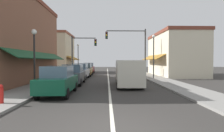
{
  "coord_description": "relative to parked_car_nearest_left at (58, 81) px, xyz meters",
  "views": [
    {
      "loc": [
        -0.19,
        -5.33,
        2.07
      ],
      "look_at": [
        0.33,
        12.31,
        1.58
      ],
      "focal_mm": 29.15,
      "sensor_mm": 36.0,
      "label": 1
    }
  ],
  "objects": [
    {
      "name": "parked_car_third_left",
      "position": [
        -0.1,
        9.93,
        0.0
      ],
      "size": [
        1.87,
        4.14,
        1.77
      ],
      "rotation": [
        0.0,
        0.0,
        -0.03
      ],
      "color": "#B7BABF",
      "rests_on": "ground"
    },
    {
      "name": "parked_car_far_left",
      "position": [
        0.01,
        14.13,
        0.0
      ],
      "size": [
        1.79,
        4.11,
        1.77
      ],
      "rotation": [
        0.0,
        0.0,
        -0.0
      ],
      "color": "brown",
      "rests_on": "ground"
    },
    {
      "name": "street_lamp_left_near",
      "position": [
        -2.02,
        1.52,
        2.03
      ],
      "size": [
        0.36,
        0.36,
        4.25
      ],
      "color": "black",
      "rests_on": "ground"
    },
    {
      "name": "sidewalk_right",
      "position": [
        8.65,
        12.21,
        -0.82
      ],
      "size": [
        2.6,
        56.0,
        0.12
      ],
      "primitive_type": "cube",
      "color": "gray",
      "rests_on": "ground"
    },
    {
      "name": "ground_plane",
      "position": [
        3.15,
        12.21,
        -0.88
      ],
      "size": [
        80.0,
        80.0,
        0.0
      ],
      "primitive_type": "plane",
      "color": "#33302D"
    },
    {
      "name": "storefront_right_block",
      "position": [
        12.51,
        14.21,
        2.14
      ],
      "size": [
        6.45,
        10.2,
        6.02
      ],
      "color": "beige",
      "rests_on": "ground"
    },
    {
      "name": "parked_car_second_left",
      "position": [
        -0.0,
        4.98,
        0.0
      ],
      "size": [
        1.8,
        4.11,
        1.77
      ],
      "rotation": [
        0.0,
        0.0,
        0.01
      ],
      "color": "#4C5156",
      "rests_on": "ground"
    },
    {
      "name": "fire_hydrant",
      "position": [
        -1.92,
        -2.65,
        -0.33
      ],
      "size": [
        0.22,
        0.22,
        0.87
      ],
      "color": "red",
      "rests_on": "ground"
    },
    {
      "name": "lane_center_stripe",
      "position": [
        3.15,
        12.21,
        -0.88
      ],
      "size": [
        0.14,
        52.0,
        0.01
      ],
      "primitive_type": "cube",
      "color": "silver",
      "rests_on": "ground"
    },
    {
      "name": "traffic_signal_left_corner",
      "position": [
        -0.52,
        13.21,
        2.7
      ],
      "size": [
        3.37,
        0.5,
        5.38
      ],
      "color": "#333333",
      "rests_on": "ground"
    },
    {
      "name": "storefront_far_left",
      "position": [
        -6.3,
        22.21,
        2.64
      ],
      "size": [
        6.61,
        8.2,
        7.02
      ],
      "color": "beige",
      "rests_on": "ground"
    },
    {
      "name": "van_in_lane",
      "position": [
        4.73,
        3.64,
        0.27
      ],
      "size": [
        2.1,
        5.23,
        2.12
      ],
      "rotation": [
        0.0,
        0.0,
        -0.03
      ],
      "color": "beige",
      "rests_on": "ground"
    },
    {
      "name": "storefront_left_block",
      "position": [
        -5.94,
        6.21,
        3.22
      ],
      "size": [
        5.89,
        14.2,
        8.19
      ],
      "color": "brown",
      "rests_on": "ground"
    },
    {
      "name": "parked_car_nearest_left",
      "position": [
        0.0,
        0.0,
        0.0
      ],
      "size": [
        1.8,
        4.11,
        1.77
      ],
      "rotation": [
        0.0,
        0.0,
        0.0
      ],
      "color": "#0F4C33",
      "rests_on": "ground"
    },
    {
      "name": "street_lamp_right_mid",
      "position": [
        8.25,
        9.25,
        2.48
      ],
      "size": [
        0.36,
        0.36,
        5.02
      ],
      "color": "black",
      "rests_on": "ground"
    },
    {
      "name": "street_lamp_left_far",
      "position": [
        -1.72,
        18.73,
        2.38
      ],
      "size": [
        0.36,
        0.36,
        4.85
      ],
      "color": "black",
      "rests_on": "ground"
    },
    {
      "name": "parked_car_distant_left",
      "position": [
        -0.06,
        19.32,
        0.0
      ],
      "size": [
        1.81,
        4.11,
        1.77
      ],
      "rotation": [
        0.0,
        0.0,
        0.01
      ],
      "color": "maroon",
      "rests_on": "ground"
    },
    {
      "name": "traffic_signal_mast_arm",
      "position": [
        6.22,
        12.22,
        3.34
      ],
      "size": [
        5.24,
        0.5,
        6.19
      ],
      "color": "#333333",
      "rests_on": "ground"
    },
    {
      "name": "sidewalk_left",
      "position": [
        -2.35,
        12.21,
        -0.82
      ],
      "size": [
        2.6,
        56.0,
        0.12
      ],
      "primitive_type": "cube",
      "color": "gray",
      "rests_on": "ground"
    }
  ]
}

